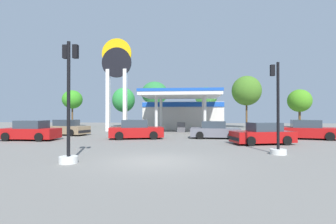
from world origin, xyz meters
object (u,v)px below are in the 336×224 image
at_px(tree_1, 124,100).
at_px(tree_4, 247,91).
at_px(car_3, 30,131).
at_px(tree_0, 72,100).
at_px(car_0, 136,130).
at_px(car_2, 307,130).
at_px(car_1, 215,130).
at_px(car_5, 67,128).
at_px(tree_5, 300,101).
at_px(tree_2, 155,93).
at_px(traffic_signal_1, 69,120).
at_px(car_4, 262,134).
at_px(station_pole_sign, 117,73).
at_px(traffic_signal_0, 277,128).
at_px(tree_3, 206,97).

distance_m(tree_1, tree_4, 18.54).
height_order(car_3, tree_0, tree_0).
distance_m(car_0, car_3, 8.16).
distance_m(car_2, tree_1, 26.30).
bearing_deg(car_1, car_3, -168.67).
bearing_deg(car_5, tree_5, 28.98).
bearing_deg(tree_0, tree_2, -7.95).
height_order(traffic_signal_1, tree_5, tree_5).
bearing_deg(tree_5, car_0, -138.24).
bearing_deg(tree_0, traffic_signal_1, -63.47).
bearing_deg(car_0, car_5, 159.49).
xyz_separation_m(car_3, tree_1, (1.81, 19.77, 3.49)).
relative_size(tree_2, tree_4, 0.89).
relative_size(car_0, car_2, 1.01).
bearing_deg(tree_2, car_4, -60.85).
bearing_deg(traffic_signal_1, car_1, 57.92).
height_order(station_pole_sign, tree_2, station_pole_sign).
bearing_deg(tree_1, traffic_signal_0, -58.77).
height_order(tree_0, tree_2, tree_2).
bearing_deg(car_5, car_4, -18.09).
distance_m(traffic_signal_0, tree_4, 24.34).
xyz_separation_m(station_pole_sign, tree_2, (3.36, 7.36, -1.76)).
bearing_deg(car_3, tree_5, 35.38).
bearing_deg(car_2, tree_3, 112.53).
bearing_deg(tree_0, tree_4, -1.69).
relative_size(car_3, car_4, 0.98).
xyz_separation_m(tree_1, tree_2, (5.22, -2.16, 0.83)).
height_order(traffic_signal_0, traffic_signal_1, traffic_signal_1).
bearing_deg(car_1, tree_4, 69.63).
relative_size(car_1, traffic_signal_1, 0.81).
bearing_deg(car_4, car_1, 128.15).
bearing_deg(tree_4, tree_5, 9.12).
distance_m(car_1, car_5, 13.98).
bearing_deg(tree_3, traffic_signal_1, -103.98).
xyz_separation_m(car_0, car_4, (9.36, -2.71, -0.05)).
bearing_deg(tree_1, tree_0, -178.07).
height_order(traffic_signal_0, tree_3, tree_3).
height_order(station_pole_sign, tree_4, station_pole_sign).
xyz_separation_m(car_3, traffic_signal_1, (7.43, -8.25, 1.12)).
bearing_deg(traffic_signal_1, car_4, 37.21).
height_order(tree_3, tree_4, tree_4).
bearing_deg(tree_2, car_0, -86.74).
height_order(car_5, tree_3, tree_3).
distance_m(car_4, tree_0, 31.39).
bearing_deg(car_1, car_4, -51.85).
bearing_deg(tree_5, tree_4, -170.88).
relative_size(car_0, car_3, 1.09).
xyz_separation_m(car_2, tree_5, (6.26, 16.88, 3.24)).
xyz_separation_m(car_2, tree_0, (-28.25, 16.42, 3.58)).
bearing_deg(car_2, car_5, 175.63).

